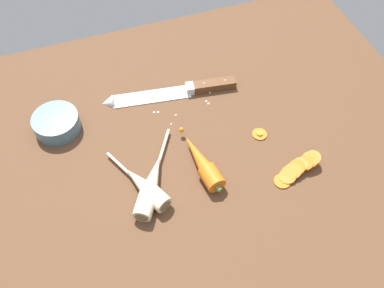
{
  "coord_description": "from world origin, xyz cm",
  "views": [
    {
      "loc": [
        -18.97,
        -56.5,
        80.89
      ],
      "look_at": [
        0.0,
        -2.0,
        1.5
      ],
      "focal_mm": 39.69,
      "sensor_mm": 36.0,
      "label": 1
    }
  ],
  "objects": [
    {
      "name": "carrot_slice_stack",
      "position": [
        20.02,
        -15.96,
        1.31
      ],
      "size": [
        12.01,
        5.88,
        3.58
      ],
      "color": "orange",
      "rests_on": "ground_plane"
    },
    {
      "name": "mince_crumbs",
      "position": [
        3.18,
        11.16,
        0.32
      ],
      "size": [
        17.52,
        9.09,
        0.73
      ],
      "color": "silver",
      "rests_on": "ground_plane"
    },
    {
      "name": "carrot_slice_stray_near",
      "position": [
        16.55,
        -3.69,
        0.36
      ],
      "size": [
        3.52,
        3.52,
        0.7
      ],
      "color": "orange",
      "rests_on": "ground_plane"
    },
    {
      "name": "parsnip_front",
      "position": [
        -13.36,
        -9.84,
        1.98
      ],
      "size": [
        10.56,
        18.7,
        4.0
      ],
      "color": "beige",
      "rests_on": "ground_plane"
    },
    {
      "name": "parsnip_mid_left",
      "position": [
        -12.05,
        -9.84,
        1.98
      ],
      "size": [
        14.25,
        21.76,
        4.0
      ],
      "color": "beige",
      "rests_on": "ground_plane"
    },
    {
      "name": "prep_bowl",
      "position": [
        -28.66,
        14.15,
        2.15
      ],
      "size": [
        11.0,
        11.0,
        4.0
      ],
      "color": "slate",
      "rests_on": "ground_plane"
    },
    {
      "name": "whole_carrot",
      "position": [
        0.33,
        -8.05,
        2.1
      ],
      "size": [
        6.17,
        19.02,
        4.2
      ],
      "color": "orange",
      "rests_on": "ground_plane"
    },
    {
      "name": "ground_plane",
      "position": [
        0.0,
        0.0,
        -2.0
      ],
      "size": [
        120.0,
        90.0,
        4.0
      ],
      "primitive_type": "cube",
      "color": "brown"
    },
    {
      "name": "chefs_knife",
      "position": [
        -0.35,
        15.96,
        0.65
      ],
      "size": [
        34.83,
        8.27,
        4.18
      ],
      "color": "silver",
      "rests_on": "ground_plane"
    }
  ]
}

